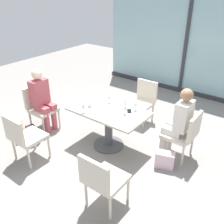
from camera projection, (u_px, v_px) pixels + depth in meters
ground_plane at (109, 145)px, 4.60m from camera, size 12.00×12.00×0.00m
window_wall_backdrop at (186, 47)px, 6.29m from camera, size 4.59×0.10×2.70m
dining_table_main at (109, 120)px, 4.35m from camera, size 1.34×0.78×0.73m
chair_side_end at (40, 105)px, 4.95m from camera, size 0.50×0.46×0.87m
chair_far_right at (184, 133)px, 4.05m from camera, size 0.50×0.46×0.87m
chair_near_window at (143, 99)px, 5.19m from camera, size 0.46×0.51×0.87m
chair_front_left at (24, 136)px, 3.98m from camera, size 0.46×0.50×0.87m
chair_front_right at (102, 179)px, 3.11m from camera, size 0.46×0.50×0.87m
person_side_end at (42, 97)px, 4.80m from camera, size 0.39×0.34×1.26m
person_far_right at (179, 120)px, 4.01m from camera, size 0.39×0.34×1.26m
wine_glass_0 at (109, 97)px, 4.44m from camera, size 0.07×0.07×0.18m
wine_glass_1 at (136, 104)px, 4.18m from camera, size 0.07×0.07×0.18m
wine_glass_2 at (125, 107)px, 4.07m from camera, size 0.07×0.07×0.18m
wine_glass_3 at (83, 106)px, 4.11m from camera, size 0.07×0.07×0.18m
wine_glass_4 at (125, 102)px, 4.24m from camera, size 0.07×0.07×0.18m
coffee_cup at (90, 104)px, 4.36m from camera, size 0.08×0.08×0.09m
cell_phone_on_table at (129, 111)px, 4.22m from camera, size 0.14×0.16×0.01m
handbag_0 at (20, 132)px, 4.74m from camera, size 0.34×0.28×0.28m
handbag_1 at (165, 160)px, 4.00m from camera, size 0.33×0.24×0.28m
handbag_2 at (33, 135)px, 4.66m from camera, size 0.34×0.25×0.28m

